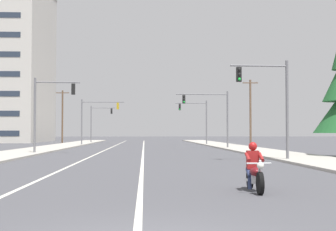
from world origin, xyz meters
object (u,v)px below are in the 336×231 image
object	(u,v)px
traffic_signal_far_right	(197,116)
traffic_signal_mid_right	(212,110)
motorcycle_with_rider	(254,172)
traffic_signal_mid_left	(94,115)
utility_pole_left_far	(62,116)
traffic_signal_far_left	(98,119)
traffic_signal_near_right	(271,96)
traffic_signal_near_left	(48,105)
utility_pole_right_far	(250,111)

from	to	relation	value
traffic_signal_far_right	traffic_signal_mid_right	bearing A→B (deg)	-90.29
motorcycle_with_rider	traffic_signal_mid_left	bearing A→B (deg)	101.10
utility_pole_left_far	traffic_signal_far_left	bearing A→B (deg)	17.42
traffic_signal_mid_right	utility_pole_left_far	distance (m)	34.34
traffic_signal_far_left	utility_pole_left_far	bearing A→B (deg)	-162.58
motorcycle_with_rider	traffic_signal_mid_right	bearing A→B (deg)	83.84
traffic_signal_near_right	traffic_signal_near_left	bearing A→B (deg)	146.42
traffic_signal_near_right	traffic_signal_far_left	size ratio (longest dim) A/B	1.00
utility_pole_left_far	traffic_signal_mid_left	bearing A→B (deg)	-64.43
traffic_signal_far_right	utility_pole_right_far	world-z (taller)	utility_pole_right_far
traffic_signal_far_left	utility_pole_left_far	xyz separation A→B (m)	(-5.57, -1.75, 0.45)
utility_pole_right_far	traffic_signal_near_right	bearing A→B (deg)	-100.23
traffic_signal_mid_right	traffic_signal_far_right	xyz separation A→B (m)	(0.08, 15.45, -0.07)
motorcycle_with_rider	traffic_signal_far_right	bearing A→B (deg)	85.55
motorcycle_with_rider	traffic_signal_far_left	world-z (taller)	traffic_signal_far_left
traffic_signal_mid_right	utility_pole_right_far	size ratio (longest dim) A/B	0.73
traffic_signal_mid_right	motorcycle_with_rider	bearing A→B (deg)	-96.16
traffic_signal_near_right	traffic_signal_mid_left	xyz separation A→B (m)	(-14.55, 36.06, 0.13)
traffic_signal_mid_right	traffic_signal_mid_left	world-z (taller)	same
traffic_signal_mid_right	utility_pole_left_far	bearing A→B (deg)	126.95
motorcycle_with_rider	traffic_signal_far_right	distance (m)	53.13
traffic_signal_mid_left	utility_pole_right_far	bearing A→B (deg)	-11.54
traffic_signal_near_left	traffic_signal_mid_right	size ratio (longest dim) A/B	1.00
traffic_signal_near_right	traffic_signal_far_left	xyz separation A→B (m)	(-15.56, 51.55, 0.03)
motorcycle_with_rider	utility_pole_left_far	distance (m)	67.06
traffic_signal_near_right	utility_pole_right_far	size ratio (longest dim) A/B	0.73
utility_pole_left_far	traffic_signal_far_right	bearing A→B (deg)	-30.06
traffic_signal_near_right	traffic_signal_mid_right	distance (m)	22.37
motorcycle_with_rider	utility_pole_left_far	xyz separation A→B (m)	(-16.60, 64.85, 3.91)
motorcycle_with_rider	utility_pole_right_far	size ratio (longest dim) A/B	0.26
traffic_signal_far_left	traffic_signal_far_right	bearing A→B (deg)	-42.21
traffic_signal_mid_left	utility_pole_right_far	world-z (taller)	utility_pole_right_far
traffic_signal_mid_left	utility_pole_right_far	size ratio (longest dim) A/B	0.73
traffic_signal_mid_left	traffic_signal_far_right	world-z (taller)	same
traffic_signal_far_left	utility_pole_left_far	size ratio (longest dim) A/B	0.72
traffic_signal_near_right	utility_pole_left_far	world-z (taller)	utility_pole_left_far
traffic_signal_near_right	traffic_signal_near_left	distance (m)	18.84
traffic_signal_mid_left	traffic_signal_far_left	size ratio (longest dim) A/B	1.00
traffic_signal_mid_left	traffic_signal_far_right	xyz separation A→B (m)	(14.14, 1.75, -0.08)
traffic_signal_mid_right	traffic_signal_far_left	size ratio (longest dim) A/B	1.00
traffic_signal_near_right	traffic_signal_far_left	world-z (taller)	same
utility_pole_right_far	utility_pole_left_far	size ratio (longest dim) A/B	0.99
traffic_signal_mid_left	traffic_signal_far_right	size ratio (longest dim) A/B	1.00
traffic_signal_far_left	traffic_signal_mid_right	bearing A→B (deg)	-62.69
traffic_signal_far_right	utility_pole_right_far	distance (m)	8.55
motorcycle_with_rider	traffic_signal_mid_right	distance (m)	37.80
motorcycle_with_rider	utility_pole_right_far	world-z (taller)	utility_pole_right_far
traffic_signal_near_left	traffic_signal_far_right	world-z (taller)	same
traffic_signal_near_right	traffic_signal_far_left	distance (m)	53.85
traffic_signal_mid_right	traffic_signal_far_right	size ratio (longest dim) A/B	1.00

